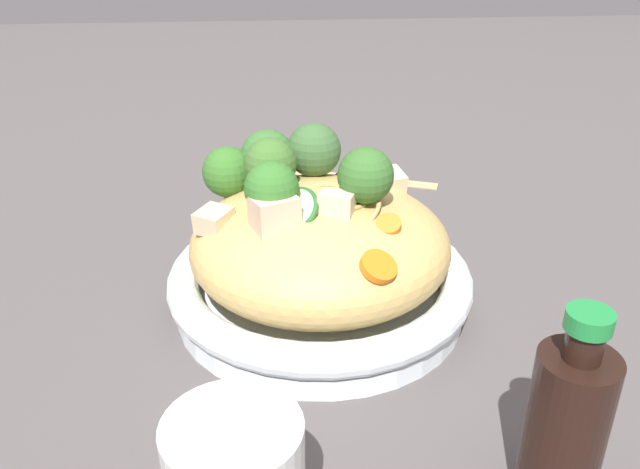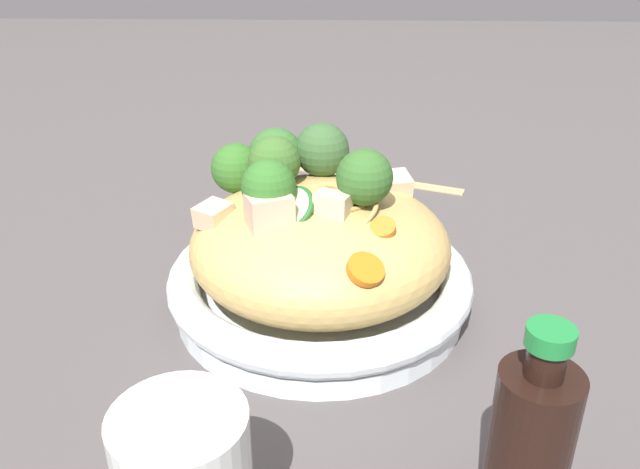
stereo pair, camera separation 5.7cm
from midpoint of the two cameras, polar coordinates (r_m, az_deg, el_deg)
The scene contains 9 objects.
ground_plane at distance 0.61m, azimuth 2.70°, elevation -6.25°, with size 3.00×3.00×0.00m, color #4E4848.
serving_bowl at distance 0.60m, azimuth 2.75°, elevation -4.37°, with size 0.27×0.27×0.05m.
noodle_heap at distance 0.58m, azimuth 2.86°, elevation -0.87°, with size 0.22×0.22×0.10m.
broccoli_florets at distance 0.59m, azimuth 0.26°, elevation 5.80°, with size 0.15×0.17×0.08m.
carrot_coins at distance 0.54m, azimuth 3.94°, elevation 1.66°, with size 0.19×0.11×0.04m.
zucchini_slices at distance 0.59m, azimuth 3.71°, elevation 3.69°, with size 0.15×0.11×0.04m.
chicken_chunks at distance 0.55m, azimuth 1.22°, elevation 2.39°, with size 0.12×0.19×0.04m.
soy_sauce_bottle at distance 0.42m, azimuth 21.33°, elevation -16.55°, with size 0.05×0.05×0.14m.
chopsticks_pair at distance 0.88m, azimuth 6.94°, elevation 4.75°, with size 0.09×0.21×0.01m.
Camera 2 is at (0.51, 0.01, 0.34)m, focal length 37.67 mm.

